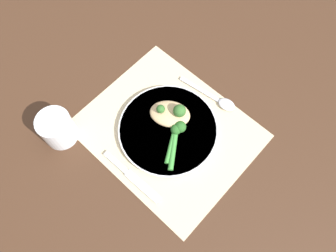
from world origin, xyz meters
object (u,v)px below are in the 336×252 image
(spoon, at_px, (220,101))
(water_glass, at_px, (57,128))
(broccoli_stalk_rear, at_px, (175,126))
(knife, at_px, (131,175))
(chicken_fillet, at_px, (170,114))
(plate, at_px, (168,129))
(broccoli_stalk_front, at_px, (177,134))

(spoon, distance_m, water_glass, 0.43)
(broccoli_stalk_rear, height_order, knife, broccoli_stalk_rear)
(spoon, bearing_deg, broccoli_stalk_rear, -20.53)
(broccoli_stalk_rear, distance_m, spoon, 0.15)
(chicken_fillet, xyz_separation_m, knife, (-0.03, 0.18, -0.03))
(chicken_fillet, relative_size, knife, 0.70)
(plate, height_order, knife, plate)
(knife, bearing_deg, broccoli_stalk_rear, 179.38)
(plate, bearing_deg, knife, 95.55)
(plate, xyz_separation_m, chicken_fillet, (0.02, -0.03, 0.02))
(chicken_fillet, bearing_deg, knife, 100.79)
(plate, distance_m, broccoli_stalk_front, 0.04)
(chicken_fillet, distance_m, knife, 0.19)
(broccoli_stalk_front, bearing_deg, chicken_fillet, 115.71)
(chicken_fillet, height_order, spoon, chicken_fillet)
(knife, height_order, spoon, spoon)
(broccoli_stalk_front, bearing_deg, broccoli_stalk_rear, 110.79)
(broccoli_stalk_front, height_order, spoon, broccoli_stalk_front)
(chicken_fillet, bearing_deg, spoon, -116.63)
(water_glass, bearing_deg, spoon, -124.18)
(water_glass, bearing_deg, broccoli_stalk_rear, -134.85)
(plate, distance_m, knife, 0.15)
(broccoli_stalk_front, height_order, water_glass, water_glass)
(plate, relative_size, chicken_fillet, 2.01)
(spoon, bearing_deg, plate, -23.72)
(chicken_fillet, distance_m, broccoli_stalk_rear, 0.04)
(broccoli_stalk_front, distance_m, water_glass, 0.30)
(plate, bearing_deg, spoon, -106.01)
(chicken_fillet, distance_m, spoon, 0.15)
(broccoli_stalk_rear, xyz_separation_m, water_glass, (0.21, 0.21, 0.02))
(broccoli_stalk_rear, bearing_deg, knife, -118.85)
(chicken_fillet, bearing_deg, broccoli_stalk_rear, 153.72)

